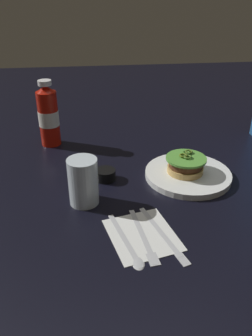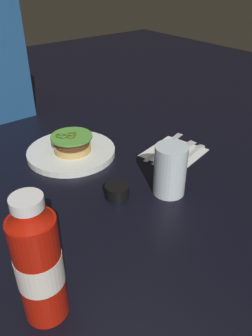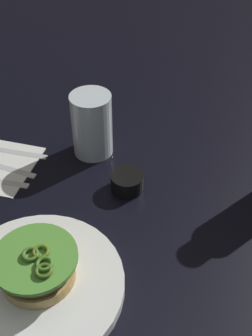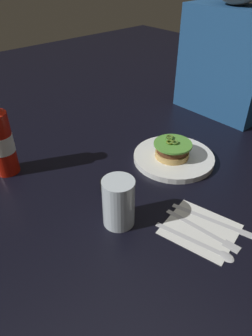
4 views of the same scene
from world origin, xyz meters
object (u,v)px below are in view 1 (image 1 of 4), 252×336
ketchup_bottle (48,116)px  butter_knife (165,236)px  condiment_cup (106,175)px  dinner_plate (188,174)px  water_glass (83,182)px  burger_sandwich (186,165)px  napkin (142,234)px  fork_utensil (145,239)px  spoon_utensil (129,246)px

ketchup_bottle → butter_knife: 0.61m
condiment_cup → dinner_plate: bearing=85.9°
dinner_plate → water_glass: (0.09, -0.30, 0.05)m
burger_sandwich → ketchup_bottle: 0.49m
burger_sandwich → water_glass: (0.09, -0.29, 0.02)m
dinner_plate → napkin: size_ratio=1.56×
ketchup_bottle → water_glass: 0.39m
dinner_plate → ketchup_bottle: ketchup_bottle is taller
water_glass → fork_utensil: (0.16, 0.13, -0.06)m
spoon_utensil → fork_utensil: size_ratio=0.97×
fork_utensil → butter_knife: 0.05m
dinner_plate → butter_knife: (0.25, -0.12, -0.00)m
water_glass → butter_knife: water_glass is taller
dinner_plate → condiment_cup: (-0.02, -0.23, 0.01)m
water_glass → fork_utensil: 0.21m
ketchup_bottle → condiment_cup: 0.33m
condiment_cup → fork_utensil: bearing=13.6°
water_glass → condiment_cup: bearing=149.8°
ketchup_bottle → water_glass: ketchup_bottle is taller
fork_utensil → napkin: bearing=-173.2°
napkin → fork_utensil: bearing=6.8°
burger_sandwich → ketchup_bottle: size_ratio=0.51×
burger_sandwich → fork_utensil: size_ratio=0.60×
napkin → burger_sandwich: bearing=145.1°
ketchup_bottle → fork_utensil: (0.53, 0.23, -0.10)m
water_glass → burger_sandwich: bearing=107.3°
spoon_utensil → butter_knife: bearing=104.7°
water_glass → spoon_utensil: size_ratio=0.66×
water_glass → spoon_utensil: 0.21m
dinner_plate → butter_knife: size_ratio=1.20×
burger_sandwich → butter_knife: burger_sandwich is taller
dinner_plate → burger_sandwich: burger_sandwich is taller
dinner_plate → water_glass: 0.31m
dinner_plate → butter_knife: 0.28m
condiment_cup → spoon_utensil: bearing=5.8°
napkin → butter_knife: bearing=71.8°
burger_sandwich → butter_knife: 0.28m
condiment_cup → napkin: 0.26m
burger_sandwich → spoon_utensil: size_ratio=0.62×
ketchup_bottle → condiment_cup: size_ratio=3.89×
dinner_plate → fork_utensil: dinner_plate is taller
butter_knife → condiment_cup: bearing=-157.3°
water_glass → butter_knife: size_ratio=0.60×
condiment_cup → fork_utensil: (0.27, 0.06, -0.01)m
napkin → ketchup_bottle: bearing=-155.7°
water_glass → ketchup_bottle: bearing=-163.7°
fork_utensil → water_glass: bearing=-142.3°
burger_sandwich → napkin: burger_sandwich is taller
napkin → butter_knife: size_ratio=0.77×
dinner_plate → water_glass: size_ratio=2.02×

